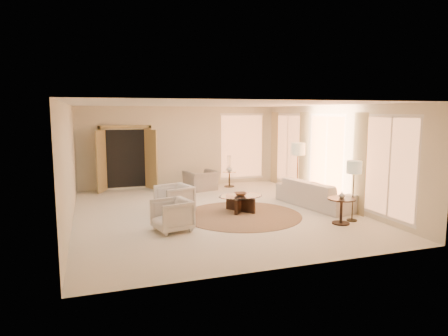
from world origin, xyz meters
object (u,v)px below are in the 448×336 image
object	(u,v)px
floor_lamp_far	(354,170)
side_vase	(229,168)
sofa	(316,193)
end_vase	(342,195)
floor_lamp_near	(298,152)
armchair_left	(174,198)
armchair_right	(172,214)
end_table	(341,206)
coffee_table	(240,202)
bowl	(240,194)
side_table	(229,178)
accent_chair	(201,177)

from	to	relation	value
floor_lamp_far	side_vase	bearing A→B (deg)	104.53
sofa	end_vase	bearing A→B (deg)	155.98
sofa	floor_lamp_near	world-z (taller)	floor_lamp_near
armchair_left	floor_lamp_near	bearing A→B (deg)	80.26
floor_lamp_near	side_vase	xyz separation A→B (m)	(-1.17, 2.73, -0.81)
armchair_right	end_table	size ratio (longest dim) A/B	1.19
coffee_table	end_table	xyz separation A→B (m)	(1.83, -1.83, 0.15)
end_table	end_vase	xyz separation A→B (m)	(0.00, 0.00, 0.27)
sofa	armchair_left	size ratio (longest dim) A/B	2.99
armchair_left	bowl	distance (m)	1.73
sofa	coffee_table	distance (m)	2.24
sofa	armchair_right	size ratio (longest dim) A/B	3.20
floor_lamp_near	floor_lamp_far	distance (m)	2.43
side_table	sofa	bearing A→B (deg)	-69.27
side_vase	end_vase	bearing A→B (deg)	-80.08
sofa	side_vase	distance (m)	3.78
accent_chair	floor_lamp_near	world-z (taller)	floor_lamp_near
accent_chair	floor_lamp_near	bearing A→B (deg)	118.33
coffee_table	bowl	bearing A→B (deg)	0.00
armchair_right	sofa	bearing A→B (deg)	90.69
coffee_table	end_vase	xyz separation A→B (m)	(1.83, -1.83, 0.42)
coffee_table	end_vase	size ratio (longest dim) A/B	7.60
coffee_table	side_table	world-z (taller)	side_table
armchair_left	end_table	world-z (taller)	armchair_left
floor_lamp_near	bowl	world-z (taller)	floor_lamp_near
sofa	accent_chair	distance (m)	4.05
side_table	coffee_table	bearing A→B (deg)	-104.68
sofa	bowl	distance (m)	2.24
armchair_right	side_table	world-z (taller)	armchair_right
armchair_right	floor_lamp_far	world-z (taller)	floor_lamp_far
side_vase	bowl	bearing A→B (deg)	-104.68
end_table	floor_lamp_far	xyz separation A→B (m)	(0.41, 0.14, 0.82)
side_table	bowl	bearing A→B (deg)	-104.68
side_table	bowl	world-z (taller)	side_table
armchair_left	side_table	xyz separation A→B (m)	(2.60, 3.12, -0.09)
floor_lamp_far	side_vase	xyz separation A→B (m)	(-1.33, 5.14, -0.60)
sofa	armchair_right	bearing A→B (deg)	92.84
side_vase	armchair_left	bearing A→B (deg)	-129.82
floor_lamp_far	end_vase	distance (m)	0.70
side_table	side_vase	world-z (taller)	side_vase
coffee_table	end_table	bearing A→B (deg)	-45.12
side_table	side_vase	xyz separation A→B (m)	(0.00, 0.00, 0.32)
end_table	armchair_right	bearing A→B (deg)	169.55
armchair_right	end_table	bearing A→B (deg)	66.51
end_vase	floor_lamp_near	bearing A→B (deg)	84.50
accent_chair	side_vase	xyz separation A→B (m)	(1.10, 0.29, 0.21)
armchair_left	floor_lamp_far	bearing A→B (deg)	47.08
sofa	bowl	bearing A→B (deg)	77.19
armchair_right	armchair_left	bearing A→B (deg)	153.48
armchair_left	accent_chair	size ratio (longest dim) A/B	0.83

